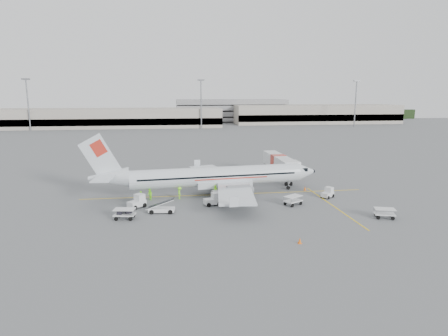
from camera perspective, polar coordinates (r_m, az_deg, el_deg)
The scene contains 27 objects.
ground at distance 58.34m, azimuth 0.26°, elevation -4.04°, with size 360.00×360.00×0.00m, color #56595B.
stripe_lead at distance 58.34m, azimuth 0.26°, elevation -4.03°, with size 44.00×0.20×0.01m, color yellow.
stripe_cross at distance 54.66m, azimuth 16.23°, elevation -5.52°, with size 0.20×20.00×0.01m, color yellow.
terminal_west at distance 188.87m, azimuth -17.62°, elevation 7.27°, with size 110.00×22.00×9.00m, color gray, non-canonical shape.
terminal_east at distance 215.57m, azimuth 13.63°, elevation 8.01°, with size 90.00×26.00×10.00m, color gray, non-canonical shape.
parking_garage at distance 218.42m, azimuth 0.99°, elevation 8.87°, with size 62.00×24.00×14.00m, color slate, non-canonical shape.
treeline at distance 231.25m, azimuth -5.78°, elevation 7.95°, with size 300.00×3.00×6.00m, color black, non-canonical shape.
mast_west at distance 184.65m, azimuth -27.68°, elevation 8.49°, with size 3.20×1.20×22.00m, color slate, non-canonical shape.
mast_center at distance 174.32m, azimuth -3.50°, elevation 9.63°, with size 3.20×1.20×22.00m, color slate, non-canonical shape.
mast_east at distance 194.75m, azimuth 19.39°, elevation 9.18°, with size 3.20×1.20×22.00m, color slate, non-canonical shape.
aircraft at distance 57.55m, azimuth -1.01°, elevation 0.69°, with size 35.11×27.52×9.68m, color silver, non-canonical shape.
jet_bridge at distance 69.89m, azimuth 8.26°, elevation 0.21°, with size 3.13×16.67×4.38m, color silver, non-canonical shape.
belt_loader at distance 49.78m, azimuth -9.50°, elevation -5.41°, with size 4.46×1.67×2.42m, color silver, non-canonical shape.
tug_fore at distance 58.42m, azimuth 15.49°, elevation -3.64°, with size 2.02×1.16×1.56m, color silver, non-canonical shape.
tug_mid at distance 52.52m, azimuth -1.78°, elevation -4.75°, with size 2.30×1.32×1.77m, color silver, non-canonical shape.
tug_aft at distance 52.71m, azimuth -13.18°, elevation -4.96°, with size 2.36×1.35×1.82m, color silver, non-canonical shape.
cart_loaded_a at distance 56.13m, azimuth -0.54°, elevation -3.99°, with size 2.37×1.40×1.24m, color silver, non-canonical shape.
cart_loaded_b at distance 48.39m, azimuth -14.91°, elevation -6.79°, with size 2.56×1.51×1.34m, color silver, non-canonical shape.
cart_empty_a at distance 53.50m, azimuth 10.48°, elevation -4.88°, with size 2.57×1.52×1.34m, color silver, non-canonical shape.
cart_empty_b at distance 51.23m, azimuth 23.26°, elevation -6.37°, with size 2.45×1.45×1.28m, color silver, non-canonical shape.
cone_nose at distance 62.11m, azimuth 12.22°, elevation -3.04°, with size 0.42×0.42×0.68m, color #E15C0E.
cone_port at distance 74.73m, azimuth 1.16°, elevation -0.46°, with size 0.36×0.36×0.58m, color #E15C0E.
cone_stbd at distance 40.36m, azimuth 11.47°, elevation -10.77°, with size 0.39×0.39×0.64m, color #E15C0E.
crew_a at distance 56.45m, azimuth -1.29°, elevation -3.59°, with size 0.67×0.44×1.85m, color #79DF1B.
crew_b at distance 56.13m, azimuth -11.23°, elevation -3.98°, with size 0.81×0.63×1.66m, color #79DF1B.
crew_c at distance 56.07m, azimuth -6.77°, elevation -3.78°, with size 1.17×0.67×1.81m, color #79DF1B.
crew_d at distance 54.50m, azimuth -12.51°, elevation -4.38°, with size 1.09×0.45×1.85m, color #79DF1B.
Camera 1 is at (-7.77, -55.80, 15.15)m, focal length 30.00 mm.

